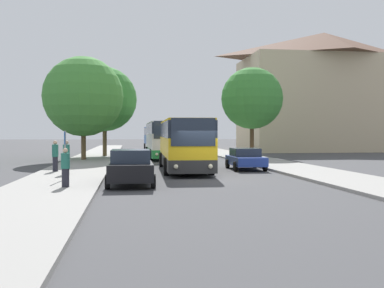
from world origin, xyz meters
The scene contains 16 objects.
ground_plane centered at (0.00, 0.00, 0.00)m, with size 300.00×300.00×0.00m, color #424244.
sidewalk_left centered at (-7.00, 0.00, 0.07)m, with size 4.00×120.00×0.15m, color gray.
sidewalk_right centered at (7.00, 0.00, 0.07)m, with size 4.00×120.00×0.15m, color gray.
building_right_background centered at (21.89, 33.89, 7.85)m, with size 21.04×11.62×15.69m.
bus_front centered at (-0.31, 5.33, 1.70)m, with size 3.07×11.04×3.18m.
bus_middle centered at (-0.70, 18.90, 1.81)m, with size 2.81×10.88×3.39m.
bus_rear centered at (-0.33, 33.67, 1.71)m, with size 2.99×11.70×3.18m.
parked_car_left_curb centered at (-3.67, -2.36, 0.84)m, with size 2.16×4.27×1.63m.
parked_car_right_near centered at (3.76, 5.53, 0.73)m, with size 2.16×4.22×1.39m.
bus_stop_sign centered at (-6.78, -0.68, 1.61)m, with size 0.08×0.45×2.34m.
pedestrian_waiting_near centered at (-7.99, 4.00, 1.06)m, with size 0.36×0.36×1.79m.
pedestrian_waiting_far centered at (-7.10, 2.08, 1.09)m, with size 0.36×0.36×1.84m.
pedestrian_walking_back centered at (-6.33, -3.86, 0.96)m, with size 0.36×0.36×1.61m.
tree_left_near centered at (-7.54, 15.65, 5.43)m, with size 6.68×6.68×8.63m.
tree_left_far centered at (-6.11, 21.57, 5.67)m, with size 6.25×6.25×8.65m.
tree_right_near centered at (8.00, 19.24, 5.72)m, with size 5.94×5.94×8.55m.
Camera 1 is at (-3.71, -22.86, 2.38)m, focal length 42.00 mm.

